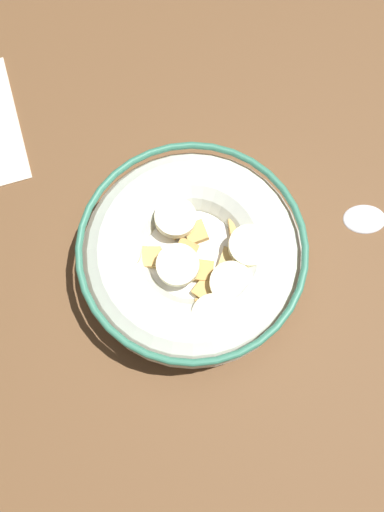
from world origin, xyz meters
TOP-DOWN VIEW (x-y plane):
  - ground_plane at (0.00, 0.00)cm, footprint 118.35×118.35cm
  - cereal_bowl at (0.03, 0.02)cm, footprint 18.91×18.91cm

SIDE VIEW (x-z plane):
  - ground_plane at x=0.00cm, z-range -2.00..0.00cm
  - cereal_bowl at x=0.03cm, z-range 0.17..6.08cm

